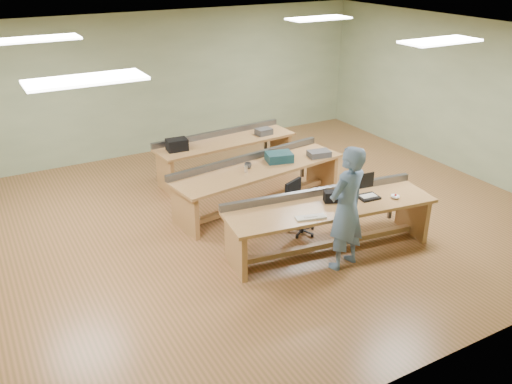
% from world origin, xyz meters
% --- Properties ---
extents(floor, '(10.00, 10.00, 0.00)m').
position_xyz_m(floor, '(0.00, 0.00, 0.00)').
color(floor, brown).
rests_on(floor, ground).
extents(ceiling, '(10.00, 10.00, 0.00)m').
position_xyz_m(ceiling, '(0.00, 0.00, 3.00)').
color(ceiling, silver).
rests_on(ceiling, wall_back).
extents(wall_back, '(10.00, 0.04, 3.00)m').
position_xyz_m(wall_back, '(0.00, 4.00, 1.50)').
color(wall_back, '#96A57D').
rests_on(wall_back, floor).
extents(wall_front, '(10.00, 0.04, 3.00)m').
position_xyz_m(wall_front, '(0.00, -4.00, 1.50)').
color(wall_front, '#96A57D').
rests_on(wall_front, floor).
extents(wall_right, '(0.04, 8.00, 3.00)m').
position_xyz_m(wall_right, '(5.00, 0.00, 1.50)').
color(wall_right, '#96A57D').
rests_on(wall_right, floor).
extents(fluor_panels, '(6.20, 3.50, 0.03)m').
position_xyz_m(fluor_panels, '(0.00, 0.00, 2.97)').
color(fluor_panels, white).
rests_on(fluor_panels, ceiling).
extents(workbench_front, '(3.26, 1.27, 0.86)m').
position_xyz_m(workbench_front, '(0.78, -1.40, 0.56)').
color(workbench_front, '#AE7849').
rests_on(workbench_front, floor).
extents(workbench_mid, '(3.27, 1.28, 0.86)m').
position_xyz_m(workbench_mid, '(0.59, 0.40, 0.56)').
color(workbench_mid, '#AE7849').
rests_on(workbench_mid, floor).
extents(workbench_back, '(2.88, 0.96, 0.86)m').
position_xyz_m(workbench_back, '(0.71, 1.93, 0.56)').
color(workbench_back, '#AE7849').
rests_on(workbench_back, floor).
extents(person, '(0.75, 0.58, 1.82)m').
position_xyz_m(person, '(0.70, -1.89, 0.91)').
color(person, slate).
rests_on(person, floor).
extents(laptop_base, '(0.33, 0.28, 0.03)m').
position_xyz_m(laptop_base, '(1.41, -1.52, 0.77)').
color(laptop_base, black).
rests_on(laptop_base, workbench_front).
extents(laptop_screen, '(0.30, 0.04, 0.24)m').
position_xyz_m(laptop_screen, '(1.43, -1.40, 0.99)').
color(laptop_screen, black).
rests_on(laptop_screen, laptop_base).
extents(keyboard, '(0.45, 0.25, 0.02)m').
position_xyz_m(keyboard, '(0.28, -1.64, 0.76)').
color(keyboard, silver).
rests_on(keyboard, workbench_front).
extents(trackball_mouse, '(0.13, 0.15, 0.06)m').
position_xyz_m(trackball_mouse, '(1.76, -1.72, 0.78)').
color(trackball_mouse, white).
rests_on(trackball_mouse, workbench_front).
extents(camera_bag, '(0.28, 0.24, 0.16)m').
position_xyz_m(camera_bag, '(0.86, -1.35, 0.83)').
color(camera_bag, black).
rests_on(camera_bag, workbench_front).
extents(task_chair, '(0.61, 0.61, 0.86)m').
position_xyz_m(task_chair, '(0.70, -0.76, 0.31)').
color(task_chair, black).
rests_on(task_chair, floor).
extents(parts_bin_teal, '(0.52, 0.43, 0.16)m').
position_xyz_m(parts_bin_teal, '(1.03, 0.44, 0.83)').
color(parts_bin_teal, '#13363F').
rests_on(parts_bin_teal, workbench_mid).
extents(parts_bin_grey, '(0.43, 0.31, 0.11)m').
position_xyz_m(parts_bin_grey, '(1.78, 0.29, 0.80)').
color(parts_bin_grey, '#3B3C3E').
rests_on(parts_bin_grey, workbench_mid).
extents(mug, '(0.16, 0.16, 0.10)m').
position_xyz_m(mug, '(0.40, 0.42, 0.80)').
color(mug, '#3B3C3E').
rests_on(mug, workbench_mid).
extents(drinks_can, '(0.07, 0.07, 0.11)m').
position_xyz_m(drinks_can, '(0.28, 0.28, 0.80)').
color(drinks_can, silver).
rests_on(drinks_can, workbench_mid).
extents(storage_box_back, '(0.40, 0.30, 0.22)m').
position_xyz_m(storage_box_back, '(-0.32, 1.84, 0.86)').
color(storage_box_back, black).
rests_on(storage_box_back, workbench_back).
extents(tray_back, '(0.33, 0.25, 0.12)m').
position_xyz_m(tray_back, '(1.53, 1.85, 0.81)').
color(tray_back, '#3B3C3E').
rests_on(tray_back, workbench_back).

